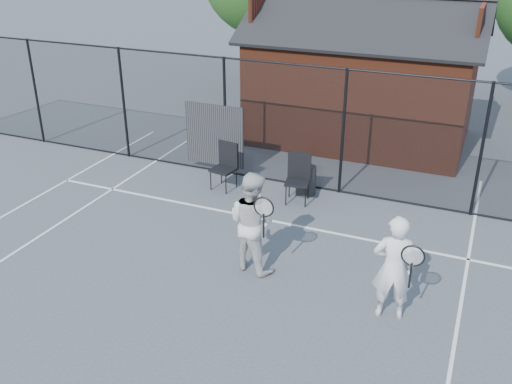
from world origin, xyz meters
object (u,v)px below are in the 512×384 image
at_px(clubhouse, 363,85).
at_px(player_front, 393,268).
at_px(waste_bin, 306,180).
at_px(chair_left, 223,167).
at_px(player_back, 252,222).
at_px(chair_right, 298,180).

height_order(clubhouse, player_front, clubhouse).
bearing_deg(waste_bin, player_front, -55.00).
bearing_deg(clubhouse, player_front, -73.11).
height_order(clubhouse, chair_left, clubhouse).
distance_m(player_back, chair_left, 3.60).
height_order(player_front, player_back, player_back).
xyz_separation_m(player_back, waste_bin, (-0.10, 3.45, -0.62)).
xyz_separation_m(player_back, chair_left, (-2.02, 2.95, -0.41)).
bearing_deg(player_back, player_front, -9.86).
xyz_separation_m(chair_right, waste_bin, (0.04, 0.50, -0.21)).
distance_m(chair_left, waste_bin, 2.00).
distance_m(clubhouse, chair_left, 5.45).
height_order(player_back, waste_bin, player_back).
xyz_separation_m(player_front, chair_right, (-2.78, 3.41, -0.36)).
bearing_deg(waste_bin, chair_right, -94.75).
xyz_separation_m(chair_left, chair_right, (1.88, 0.00, -0.00)).
xyz_separation_m(player_front, chair_left, (-4.66, 3.41, -0.36)).
height_order(clubhouse, player_back, clubhouse).
bearing_deg(waste_bin, clubhouse, 87.19).
distance_m(clubhouse, player_front, 8.71).
xyz_separation_m(clubhouse, player_front, (2.52, -8.31, -0.69)).
relative_size(chair_left, chair_right, 1.00).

